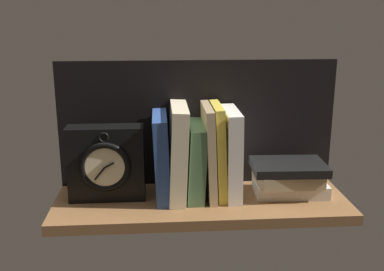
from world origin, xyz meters
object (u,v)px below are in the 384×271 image
object	(u,v)px
book_tan_shortstories	(209,152)
book_white_catcher	(231,153)
book_cream_twain	(178,152)
book_green_romantic	(195,160)
framed_clock	(106,163)
book_stack_side	(289,178)
book_blue_modern	(162,156)
book_yellow_seinlanguage	(218,151)

from	to	relation	value
book_tan_shortstories	book_white_catcher	world-z (taller)	book_tan_shortstories
book_cream_twain	book_tan_shortstories	distance (cm)	7.49
book_cream_twain	book_tan_shortstories	bearing A→B (deg)	0.00
book_white_catcher	book_tan_shortstories	bearing A→B (deg)	180.00
book_green_romantic	book_tan_shortstories	world-z (taller)	book_tan_shortstories
book_white_catcher	framed_clock	bearing A→B (deg)	-178.51
framed_clock	book_stack_side	bearing A→B (deg)	-0.49
book_cream_twain	book_green_romantic	size ratio (longest dim) A/B	1.25
book_blue_modern	book_white_catcher	world-z (taller)	book_white_catcher
book_white_catcher	book_yellow_seinlanguage	bearing A→B (deg)	180.00
book_tan_shortstories	book_white_catcher	size ratio (longest dim) A/B	1.05
book_tan_shortstories	framed_clock	bearing A→B (deg)	-178.19
book_yellow_seinlanguage	book_stack_side	bearing A→B (deg)	-3.81
book_yellow_seinlanguage	book_tan_shortstories	bearing A→B (deg)	180.00
book_white_catcher	book_stack_side	world-z (taller)	book_white_catcher
book_blue_modern	framed_clock	distance (cm)	13.26
book_yellow_seinlanguage	framed_clock	distance (cm)	27.03
book_white_catcher	book_stack_side	xyz separation A→B (cm)	(14.32, -1.16, -6.35)
book_tan_shortstories	book_stack_side	size ratio (longest dim) A/B	1.18
book_stack_side	book_tan_shortstories	bearing A→B (deg)	176.64
book_green_romantic	book_tan_shortstories	size ratio (longest dim) A/B	0.81
book_tan_shortstories	book_yellow_seinlanguage	distance (cm)	2.33
book_cream_twain	framed_clock	size ratio (longest dim) A/B	1.25
book_white_catcher	book_stack_side	size ratio (longest dim) A/B	1.13
book_tan_shortstories	framed_clock	xyz separation A→B (cm)	(-24.59, -0.78, -2.16)
book_blue_modern	framed_clock	world-z (taller)	book_blue_modern
book_tan_shortstories	book_stack_side	distance (cm)	20.92
book_tan_shortstories	framed_clock	world-z (taller)	book_tan_shortstories
book_blue_modern	book_white_catcher	size ratio (longest dim) A/B	0.96
book_stack_side	book_green_romantic	bearing A→B (deg)	177.11
book_yellow_seinlanguage	book_blue_modern	bearing A→B (deg)	180.00
book_blue_modern	book_green_romantic	size ratio (longest dim) A/B	1.13
book_green_romantic	book_white_catcher	xyz separation A→B (cm)	(8.67, 0.00, 1.67)
book_tan_shortstories	book_blue_modern	bearing A→B (deg)	180.00
book_tan_shortstories	book_green_romantic	bearing A→B (deg)	180.00
book_cream_twain	book_stack_side	distance (cm)	28.11
book_white_catcher	book_stack_side	distance (cm)	15.71
book_blue_modern	book_white_catcher	xyz separation A→B (cm)	(16.82, 0.00, 0.47)
book_cream_twain	book_stack_side	size ratio (longest dim) A/B	1.19
book_stack_side	framed_clock	bearing A→B (deg)	179.51
book_cream_twain	book_yellow_seinlanguage	distance (cm)	9.82
book_blue_modern	framed_clock	size ratio (longest dim) A/B	1.13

